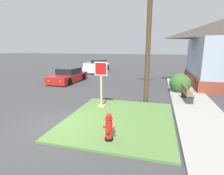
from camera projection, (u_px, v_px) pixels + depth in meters
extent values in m
plane|color=#3D3D3F|center=(59.00, 127.00, 6.89)|extent=(160.00, 160.00, 0.00)
cube|color=#567F3D|center=(120.00, 119.00, 7.58)|extent=(4.45, 5.15, 0.08)
cube|color=#9E9B93|center=(191.00, 101.00, 10.15)|extent=(2.20, 14.59, 0.12)
cylinder|color=black|center=(109.00, 139.00, 5.77)|extent=(0.28, 0.27, 0.08)
cylinder|color=red|center=(109.00, 128.00, 5.69)|extent=(0.22, 0.22, 0.66)
cylinder|color=red|center=(109.00, 118.00, 5.61)|extent=(0.25, 0.25, 0.03)
sphere|color=red|center=(109.00, 116.00, 5.60)|extent=(0.19, 0.19, 0.19)
cube|color=red|center=(109.00, 114.00, 5.58)|extent=(0.04, 0.04, 0.04)
cylinder|color=red|center=(104.00, 127.00, 5.72)|extent=(0.08, 0.09, 0.09)
cylinder|color=red|center=(113.00, 128.00, 5.65)|extent=(0.08, 0.09, 0.09)
cylinder|color=red|center=(107.00, 131.00, 5.54)|extent=(0.12, 0.09, 0.12)
cube|color=tan|center=(101.00, 85.00, 8.81)|extent=(0.09, 0.09, 2.23)
cube|color=tan|center=(102.00, 106.00, 9.05)|extent=(0.37, 0.29, 0.08)
cube|color=white|center=(101.00, 69.00, 8.58)|extent=(0.66, 0.04, 0.66)
cube|color=red|center=(101.00, 69.00, 8.56)|extent=(0.56, 0.03, 0.56)
cylinder|color=black|center=(107.00, 100.00, 10.46)|extent=(0.70, 0.70, 0.02)
cube|color=red|center=(68.00, 78.00, 15.85)|extent=(2.01, 4.20, 0.64)
cube|color=black|center=(69.00, 71.00, 15.91)|extent=(1.66, 1.96, 0.56)
cylinder|color=black|center=(69.00, 82.00, 14.42)|extent=(0.25, 0.63, 0.62)
cylinder|color=black|center=(51.00, 81.00, 14.93)|extent=(0.25, 0.63, 0.62)
cylinder|color=black|center=(83.00, 77.00, 16.80)|extent=(0.25, 0.63, 0.62)
cylinder|color=black|center=(67.00, 76.00, 17.31)|extent=(0.25, 0.63, 0.62)
sphere|color=white|center=(61.00, 81.00, 13.80)|extent=(0.14, 0.14, 0.14)
sphere|color=red|center=(84.00, 74.00, 17.55)|extent=(0.12, 0.12, 0.12)
sphere|color=white|center=(49.00, 80.00, 14.12)|extent=(0.14, 0.14, 0.14)
sphere|color=red|center=(74.00, 74.00, 17.88)|extent=(0.12, 0.12, 0.12)
cube|color=silver|center=(97.00, 68.00, 22.79)|extent=(2.15, 5.64, 0.68)
cube|color=black|center=(99.00, 62.00, 23.39)|extent=(1.75, 1.52, 0.68)
cube|color=silver|center=(88.00, 64.00, 21.94)|extent=(0.20, 2.34, 0.44)
cube|color=silver|center=(102.00, 64.00, 21.55)|extent=(0.20, 2.34, 0.44)
cube|color=silver|center=(90.00, 65.00, 20.07)|extent=(1.73, 0.17, 0.44)
cylinder|color=black|center=(95.00, 67.00, 24.60)|extent=(0.29, 0.77, 0.76)
cylinder|color=black|center=(107.00, 67.00, 24.22)|extent=(0.29, 0.77, 0.76)
cylinder|color=black|center=(86.00, 70.00, 21.42)|extent=(0.29, 0.77, 0.76)
cylinder|color=black|center=(100.00, 70.00, 21.04)|extent=(0.29, 0.77, 0.76)
cube|color=brown|center=(187.00, 93.00, 9.85)|extent=(0.54, 1.46, 0.06)
cube|color=brown|center=(184.00, 89.00, 9.83)|extent=(0.19, 1.43, 0.38)
cube|color=#2D2D33|center=(190.00, 100.00, 9.29)|extent=(0.36, 0.09, 0.41)
cube|color=#2D2D33|center=(184.00, 94.00, 10.52)|extent=(0.36, 0.09, 0.41)
cylinder|color=#4C3823|center=(150.00, 2.00, 8.97)|extent=(0.26, 0.26, 10.59)
ellipsoid|color=#36632A|center=(180.00, 83.00, 11.96)|extent=(1.41, 1.41, 1.34)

